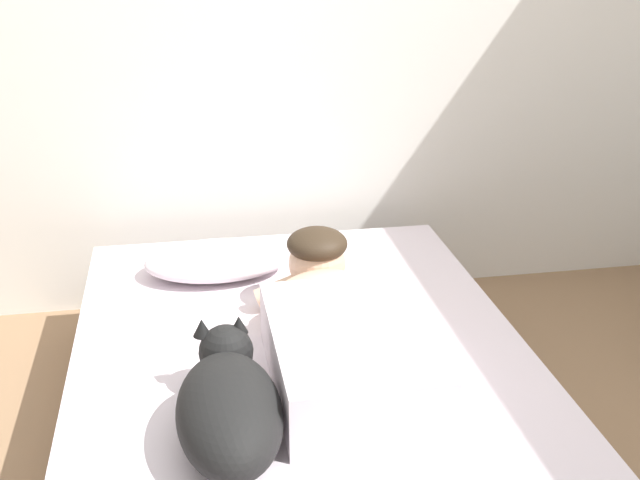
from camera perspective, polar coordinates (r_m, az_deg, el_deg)
back_wall at (r=3.27m, az=-4.36°, el=16.55°), size 3.84×0.12×2.50m
bed at (r=2.50m, az=-1.07°, el=-12.02°), size 1.42×2.01×0.36m
pillow at (r=2.92m, az=-7.38°, el=-1.43°), size 0.52×0.32×0.11m
person_lying at (r=2.34m, az=1.32°, el=-6.25°), size 0.43×0.92×0.27m
dog at (r=2.03m, az=-6.53°, el=-11.58°), size 0.26×0.57×0.21m
coffee_cup at (r=2.77m, az=2.53°, el=-3.06°), size 0.12×0.09×0.07m
cell_phone at (r=2.57m, az=3.92°, el=-6.04°), size 0.07×0.14×0.01m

